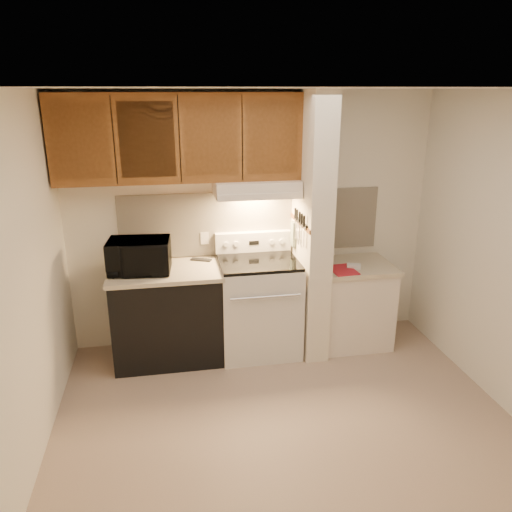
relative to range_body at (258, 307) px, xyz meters
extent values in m
plane|color=tan|center=(0.00, -1.16, -0.46)|extent=(3.60, 3.60, 0.00)
plane|color=white|center=(0.00, -1.16, 2.04)|extent=(3.60, 3.60, 0.00)
cube|color=white|center=(0.00, 0.34, 0.79)|extent=(3.60, 2.50, 0.02)
cube|color=white|center=(-1.80, -1.16, 0.79)|extent=(0.02, 3.00, 2.50)
cube|color=white|center=(0.00, 0.33, 0.78)|extent=(2.60, 0.02, 0.63)
cube|color=silver|center=(0.00, 0.00, 0.00)|extent=(0.76, 0.65, 0.92)
cube|color=black|center=(0.00, -0.32, 0.04)|extent=(0.50, 0.01, 0.30)
cylinder|color=silver|center=(0.00, -0.35, 0.26)|extent=(0.65, 0.02, 0.02)
cube|color=black|center=(0.00, 0.00, 0.48)|extent=(0.74, 0.64, 0.03)
cube|color=silver|center=(0.00, 0.28, 0.59)|extent=(0.76, 0.08, 0.20)
cube|color=black|center=(0.00, 0.24, 0.59)|extent=(0.10, 0.01, 0.04)
cylinder|color=silver|center=(-0.28, 0.24, 0.59)|extent=(0.05, 0.02, 0.05)
cylinder|color=silver|center=(-0.18, 0.24, 0.59)|extent=(0.05, 0.02, 0.05)
cylinder|color=silver|center=(0.18, 0.24, 0.59)|extent=(0.05, 0.02, 0.05)
cylinder|color=silver|center=(0.28, 0.24, 0.59)|extent=(0.05, 0.02, 0.05)
cube|color=black|center=(-0.88, 0.01, -0.03)|extent=(1.00, 0.63, 0.87)
cube|color=beige|center=(-0.88, 0.01, 0.43)|extent=(1.04, 0.67, 0.04)
cube|color=black|center=(-0.53, 0.21, 0.46)|extent=(0.21, 0.14, 0.01)
cylinder|color=#216971|center=(-1.23, 0.23, 0.50)|extent=(0.11, 0.11, 0.11)
cube|color=white|center=(-0.48, 0.32, 0.64)|extent=(0.08, 0.01, 0.12)
imported|color=black|center=(-1.10, -0.01, 0.60)|extent=(0.58, 0.42, 0.30)
cube|color=#F4E7CE|center=(0.51, -0.01, 0.79)|extent=(0.22, 0.70, 2.50)
cube|color=brown|center=(0.39, -0.01, 0.84)|extent=(0.01, 0.70, 0.04)
cube|color=black|center=(0.39, -0.06, 0.86)|extent=(0.02, 0.42, 0.04)
cube|color=silver|center=(0.38, -0.21, 0.76)|extent=(0.01, 0.03, 0.16)
cylinder|color=black|center=(0.38, -0.21, 0.91)|extent=(0.02, 0.02, 0.10)
cube|color=silver|center=(0.38, -0.12, 0.75)|extent=(0.01, 0.04, 0.18)
cylinder|color=black|center=(0.38, -0.13, 0.91)|extent=(0.02, 0.02, 0.10)
cube|color=silver|center=(0.38, -0.04, 0.74)|extent=(0.01, 0.04, 0.20)
cylinder|color=black|center=(0.38, -0.06, 0.91)|extent=(0.02, 0.02, 0.10)
cube|color=silver|center=(0.38, 0.01, 0.76)|extent=(0.01, 0.04, 0.16)
cylinder|color=black|center=(0.38, 0.03, 0.91)|extent=(0.02, 0.02, 0.10)
cube|color=silver|center=(0.38, 0.09, 0.75)|extent=(0.01, 0.04, 0.18)
cylinder|color=black|center=(0.38, 0.10, 0.91)|extent=(0.02, 0.02, 0.10)
cube|color=gray|center=(0.38, 0.17, 0.68)|extent=(0.03, 0.10, 0.24)
cube|color=white|center=(0.97, -0.01, -0.06)|extent=(0.70, 0.60, 0.81)
cube|color=beige|center=(0.97, -0.01, 0.37)|extent=(0.74, 0.64, 0.04)
cube|color=#B51C29|center=(0.79, -0.16, 0.40)|extent=(0.25, 0.32, 0.01)
cube|color=white|center=(0.92, -0.11, 0.41)|extent=(0.16, 0.13, 0.04)
cube|color=white|center=(0.00, 0.12, 1.17)|extent=(0.78, 0.44, 0.15)
cube|color=white|center=(0.00, -0.08, 1.12)|extent=(0.78, 0.04, 0.06)
cube|color=brown|center=(-0.69, 0.17, 1.62)|extent=(2.18, 0.33, 0.77)
cube|color=brown|center=(-1.51, 0.01, 1.62)|extent=(0.46, 0.01, 0.63)
cube|color=black|center=(-1.23, 0.01, 1.62)|extent=(0.01, 0.01, 0.73)
cube|color=brown|center=(-0.96, 0.01, 1.62)|extent=(0.46, 0.01, 0.63)
cube|color=black|center=(-0.69, 0.01, 1.62)|extent=(0.01, 0.01, 0.73)
cube|color=brown|center=(-0.42, 0.01, 1.62)|extent=(0.46, 0.01, 0.63)
cube|color=black|center=(-0.14, 0.01, 1.62)|extent=(0.01, 0.01, 0.73)
cube|color=brown|center=(0.13, 0.01, 1.62)|extent=(0.46, 0.01, 0.63)
camera|label=1|loc=(-0.83, -4.40, 2.03)|focal=35.00mm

